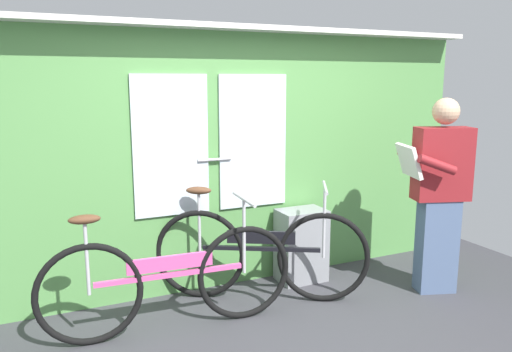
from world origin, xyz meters
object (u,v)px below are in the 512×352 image
object	(u,v)px
bicycle_leaning_behind	(260,253)
trash_bin_by_wall	(301,245)
bicycle_near_door	(170,280)
passenger_reading_newspaper	(439,192)

from	to	relation	value
bicycle_leaning_behind	trash_bin_by_wall	xyz separation A→B (m)	(0.49, 0.21, -0.07)
bicycle_near_door	trash_bin_by_wall	xyz separation A→B (m)	(1.28, 0.42, -0.06)
bicycle_leaning_behind	passenger_reading_newspaper	xyz separation A→B (m)	(1.38, -0.45, 0.45)
bicycle_leaning_behind	passenger_reading_newspaper	distance (m)	1.52
passenger_reading_newspaper	trash_bin_by_wall	size ratio (longest dim) A/B	2.52
bicycle_leaning_behind	trash_bin_by_wall	distance (m)	0.54
bicycle_leaning_behind	trash_bin_by_wall	world-z (taller)	bicycle_leaning_behind
bicycle_leaning_behind	passenger_reading_newspaper	bearing A→B (deg)	11.44
bicycle_near_door	trash_bin_by_wall	bearing A→B (deg)	21.89
passenger_reading_newspaper	trash_bin_by_wall	bearing A→B (deg)	-18.02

